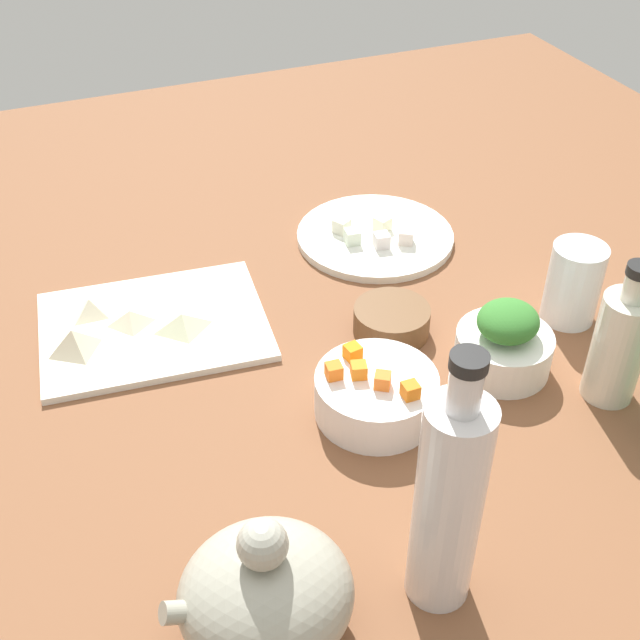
{
  "coord_description": "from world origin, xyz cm",
  "views": [
    {
      "loc": [
        30.63,
        76.04,
        71.7
      ],
      "look_at": [
        0.0,
        0.0,
        8.0
      ],
      "focal_mm": 45.93,
      "sensor_mm": 36.0,
      "label": 1
    }
  ],
  "objects_px": {
    "plate_tofu": "(375,236)",
    "bottle_2": "(619,344)",
    "bowl_greens": "(503,352)",
    "cutting_board": "(154,326)",
    "teapot": "(265,593)",
    "bowl_carrots": "(376,395)",
    "bottle_0": "(449,501)",
    "bowl_small_side": "(392,322)",
    "drinking_glass_0": "(574,283)"
  },
  "relations": [
    {
      "from": "bottle_2",
      "to": "teapot",
      "type": "bearing_deg",
      "value": 16.67
    },
    {
      "from": "bowl_carrots",
      "to": "bottle_2",
      "type": "bearing_deg",
      "value": 164.63
    },
    {
      "from": "bowl_carrots",
      "to": "drinking_glass_0",
      "type": "relative_size",
      "value": 1.29
    },
    {
      "from": "drinking_glass_0",
      "to": "bottle_2",
      "type": "bearing_deg",
      "value": 72.61
    },
    {
      "from": "drinking_glass_0",
      "to": "bowl_small_side",
      "type": "bearing_deg",
      "value": -13.56
    },
    {
      "from": "bowl_greens",
      "to": "bowl_small_side",
      "type": "distance_m",
      "value": 0.15
    },
    {
      "from": "bottle_2",
      "to": "drinking_glass_0",
      "type": "relative_size",
      "value": 1.67
    },
    {
      "from": "cutting_board",
      "to": "bowl_small_side",
      "type": "distance_m",
      "value": 0.32
    },
    {
      "from": "cutting_board",
      "to": "bowl_greens",
      "type": "xyz_separation_m",
      "value": [
        -0.39,
        0.24,
        0.02
      ]
    },
    {
      "from": "bowl_greens",
      "to": "drinking_glass_0",
      "type": "height_order",
      "value": "drinking_glass_0"
    },
    {
      "from": "bowl_greens",
      "to": "cutting_board",
      "type": "bearing_deg",
      "value": -31.79
    },
    {
      "from": "bowl_carrots",
      "to": "bowl_greens",
      "type": "bearing_deg",
      "value": -175.92
    },
    {
      "from": "bowl_small_side",
      "to": "bottle_0",
      "type": "distance_m",
      "value": 0.4
    },
    {
      "from": "teapot",
      "to": "drinking_glass_0",
      "type": "relative_size",
      "value": 1.53
    },
    {
      "from": "teapot",
      "to": "bottle_0",
      "type": "distance_m",
      "value": 0.18
    },
    {
      "from": "bowl_greens",
      "to": "bottle_0",
      "type": "height_order",
      "value": "bottle_0"
    },
    {
      "from": "plate_tofu",
      "to": "bottle_2",
      "type": "relative_size",
      "value": 1.3
    },
    {
      "from": "bowl_small_side",
      "to": "bottle_2",
      "type": "xyz_separation_m",
      "value": [
        -0.19,
        0.2,
        0.06
      ]
    },
    {
      "from": "bowl_greens",
      "to": "drinking_glass_0",
      "type": "xyz_separation_m",
      "value": [
        -0.14,
        -0.06,
        0.03
      ]
    },
    {
      "from": "plate_tofu",
      "to": "teapot",
      "type": "height_order",
      "value": "teapot"
    },
    {
      "from": "cutting_board",
      "to": "bowl_carrots",
      "type": "relative_size",
      "value": 2.05
    },
    {
      "from": "plate_tofu",
      "to": "bottle_2",
      "type": "height_order",
      "value": "bottle_2"
    },
    {
      "from": "bowl_carrots",
      "to": "teapot",
      "type": "distance_m",
      "value": 0.31
    },
    {
      "from": "bowl_greens",
      "to": "bottle_2",
      "type": "distance_m",
      "value": 0.14
    },
    {
      "from": "plate_tofu",
      "to": "bowl_carrots",
      "type": "bearing_deg",
      "value": 65.05
    },
    {
      "from": "cutting_board",
      "to": "teapot",
      "type": "relative_size",
      "value": 1.72
    },
    {
      "from": "plate_tofu",
      "to": "bottle_2",
      "type": "distance_m",
      "value": 0.45
    },
    {
      "from": "teapot",
      "to": "bottle_0",
      "type": "bearing_deg",
      "value": 174.06
    },
    {
      "from": "plate_tofu",
      "to": "bowl_greens",
      "type": "height_order",
      "value": "bowl_greens"
    },
    {
      "from": "plate_tofu",
      "to": "bottle_0",
      "type": "xyz_separation_m",
      "value": [
        0.21,
        0.59,
        0.12
      ]
    },
    {
      "from": "drinking_glass_0",
      "to": "bottle_0",
      "type": "bearing_deg",
      "value": 40.03
    },
    {
      "from": "cutting_board",
      "to": "bowl_small_side",
      "type": "bearing_deg",
      "value": 156.52
    },
    {
      "from": "bottle_0",
      "to": "bottle_2",
      "type": "height_order",
      "value": "bottle_0"
    },
    {
      "from": "bowl_carrots",
      "to": "teapot",
      "type": "bearing_deg",
      "value": 46.3
    },
    {
      "from": "bowl_greens",
      "to": "bottle_0",
      "type": "distance_m",
      "value": 0.35
    },
    {
      "from": "bowl_greens",
      "to": "plate_tofu",
      "type": "bearing_deg",
      "value": -86.77
    },
    {
      "from": "cutting_board",
      "to": "drinking_glass_0",
      "type": "distance_m",
      "value": 0.57
    },
    {
      "from": "plate_tofu",
      "to": "bottle_2",
      "type": "bearing_deg",
      "value": 105.0
    },
    {
      "from": "bowl_carrots",
      "to": "bowl_small_side",
      "type": "height_order",
      "value": "bowl_carrots"
    },
    {
      "from": "cutting_board",
      "to": "bowl_carrots",
      "type": "distance_m",
      "value": 0.33
    },
    {
      "from": "plate_tofu",
      "to": "bowl_greens",
      "type": "bearing_deg",
      "value": 93.23
    },
    {
      "from": "plate_tofu",
      "to": "bottle_0",
      "type": "distance_m",
      "value": 0.64
    },
    {
      "from": "bowl_small_side",
      "to": "drinking_glass_0",
      "type": "xyz_separation_m",
      "value": [
        -0.24,
        0.06,
        0.04
      ]
    },
    {
      "from": "bottle_2",
      "to": "drinking_glass_0",
      "type": "distance_m",
      "value": 0.15
    },
    {
      "from": "plate_tofu",
      "to": "bowl_greens",
      "type": "xyz_separation_m",
      "value": [
        -0.02,
        0.34,
        0.02
      ]
    },
    {
      "from": "bowl_carrots",
      "to": "bottle_2",
      "type": "xyz_separation_m",
      "value": [
        -0.28,
        0.08,
        0.05
      ]
    },
    {
      "from": "bowl_greens",
      "to": "teapot",
      "type": "height_order",
      "value": "teapot"
    },
    {
      "from": "cutting_board",
      "to": "plate_tofu",
      "type": "distance_m",
      "value": 0.38
    },
    {
      "from": "plate_tofu",
      "to": "bowl_carrots",
      "type": "relative_size",
      "value": 1.68
    },
    {
      "from": "plate_tofu",
      "to": "bottle_0",
      "type": "bearing_deg",
      "value": 70.44
    }
  ]
}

